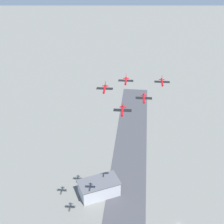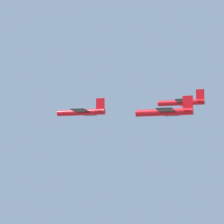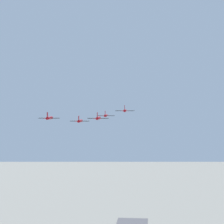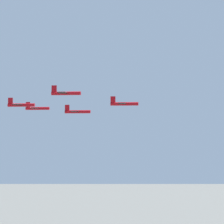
{
  "view_description": "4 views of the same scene",
  "coord_description": "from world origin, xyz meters",
  "px_view_note": "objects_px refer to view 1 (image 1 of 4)",
  "views": [
    {
      "loc": [
        -111.39,
        -138.39,
        198.92
      ],
      "look_at": [
        -66.63,
        -24.89,
        129.2
      ],
      "focal_mm": 50.0,
      "sensor_mm": 36.0,
      "label": 1
    },
    {
      "loc": [
        37.77,
        -34.46,
        112.44
      ],
      "look_at": [
        -64.95,
        -14.0,
        127.3
      ],
      "focal_mm": 85.0,
      "sensor_mm": 36.0,
      "label": 2
    },
    {
      "loc": [
        18.08,
        179.96,
        131.9
      ],
      "look_at": [
        -63.64,
        -22.44,
        128.07
      ],
      "focal_mm": 70.0,
      "sensor_mm": 36.0,
      "label": 3
    },
    {
      "loc": [
        -192.63,
        33.73,
        116.66
      ],
      "look_at": [
        -65.99,
        -14.25,
        123.23
      ],
      "focal_mm": 70.0,
      "sensor_mm": 36.0,
      "label": 4
    }
  ],
  "objects_px": {
    "jet_3": "(162,82)",
    "jet_4": "(126,81)",
    "jet_1": "(144,98)",
    "jet_0": "(122,110)",
    "jet_2": "(105,89)",
    "hangar": "(99,188)"
  },
  "relations": [
    {
      "from": "hangar",
      "to": "jet_1",
      "type": "bearing_deg",
      "value": -85.57
    },
    {
      "from": "jet_0",
      "to": "jet_1",
      "type": "bearing_deg",
      "value": -120.47
    },
    {
      "from": "jet_0",
      "to": "jet_2",
      "type": "height_order",
      "value": "jet_2"
    },
    {
      "from": "jet_2",
      "to": "jet_4",
      "type": "relative_size",
      "value": 1.0
    },
    {
      "from": "jet_1",
      "to": "jet_2",
      "type": "xyz_separation_m",
      "value": [
        -18.42,
        9.12,
        4.73
      ]
    },
    {
      "from": "jet_2",
      "to": "jet_0",
      "type": "bearing_deg",
      "value": 120.47
    },
    {
      "from": "hangar",
      "to": "jet_3",
      "type": "relative_size",
      "value": 3.87
    },
    {
      "from": "jet_1",
      "to": "jet_3",
      "type": "bearing_deg",
      "value": -120.47
    },
    {
      "from": "jet_1",
      "to": "jet_0",
      "type": "bearing_deg",
      "value": 59.53
    },
    {
      "from": "jet_1",
      "to": "jet_2",
      "type": "distance_m",
      "value": 21.09
    },
    {
      "from": "jet_2",
      "to": "jet_3",
      "type": "height_order",
      "value": "jet_2"
    },
    {
      "from": "jet_1",
      "to": "jet_4",
      "type": "xyz_separation_m",
      "value": [
        -1.46,
        20.22,
        1.85
      ]
    },
    {
      "from": "jet_0",
      "to": "jet_1",
      "type": "xyz_separation_m",
      "value": [
        16.96,
        11.1,
        -2.02
      ]
    },
    {
      "from": "jet_3",
      "to": "jet_4",
      "type": "distance_m",
      "value": 20.55
    },
    {
      "from": "jet_1",
      "to": "jet_3",
      "type": "distance_m",
      "value": 20.36
    },
    {
      "from": "jet_0",
      "to": "hangar",
      "type": "bearing_deg",
      "value": -72.77
    },
    {
      "from": "hangar",
      "to": "jet_4",
      "type": "distance_m",
      "value": 126.99
    },
    {
      "from": "jet_1",
      "to": "jet_3",
      "type": "xyz_separation_m",
      "value": [
        16.96,
        11.1,
        1.87
      ]
    },
    {
      "from": "jet_4",
      "to": "jet_2",
      "type": "bearing_deg",
      "value": 59.53
    },
    {
      "from": "jet_2",
      "to": "jet_3",
      "type": "relative_size",
      "value": 1.0
    },
    {
      "from": "jet_2",
      "to": "jet_3",
      "type": "distance_m",
      "value": 35.55
    },
    {
      "from": "jet_2",
      "to": "jet_4",
      "type": "xyz_separation_m",
      "value": [
        16.96,
        11.1,
        -2.88
      ]
    }
  ]
}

